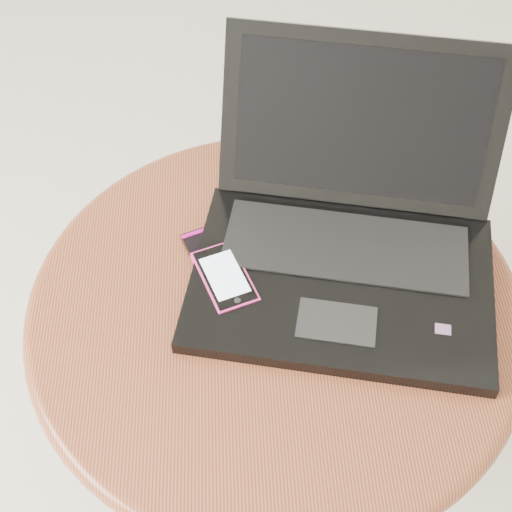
{
  "coord_description": "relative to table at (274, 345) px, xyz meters",
  "views": [
    {
      "loc": [
        -0.14,
        -0.47,
        1.3
      ],
      "look_at": [
        -0.11,
        0.12,
        0.58
      ],
      "focal_mm": 51.67,
      "sensor_mm": 36.0,
      "label": 1
    }
  ],
  "objects": [
    {
      "name": "table",
      "position": [
        0.0,
        0.0,
        0.0
      ],
      "size": [
        0.66,
        0.66,
        0.52
      ],
      "color": "#633412",
      "rests_on": "ground"
    },
    {
      "name": "laptop",
      "position": [
        0.1,
        0.07,
        0.16
      ],
      "size": [
        0.46,
        0.45,
        0.24
      ],
      "color": "black",
      "rests_on": "table"
    },
    {
      "name": "phone_black",
      "position": [
        -0.07,
        0.06,
        0.12
      ],
      "size": [
        0.1,
        0.14,
        0.01
      ],
      "color": "black",
      "rests_on": "table"
    },
    {
      "name": "phone_pink",
      "position": [
        -0.07,
        0.02,
        0.13
      ],
      "size": [
        0.09,
        0.12,
        0.01
      ],
      "color": "#EA2F87",
      "rests_on": "phone_black"
    }
  ]
}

